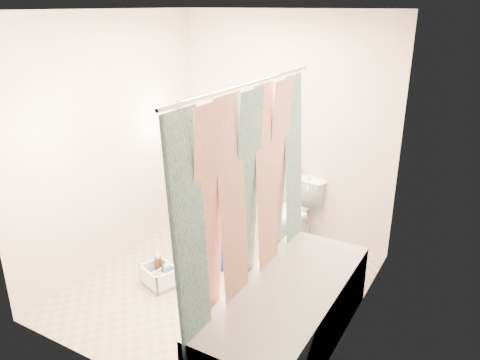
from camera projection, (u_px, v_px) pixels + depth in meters
The scene contains 14 objects.
floor at pixel (221, 285), 4.33m from camera, with size 2.60×2.60×0.00m, color tan.
ceiling at pixel (217, 10), 3.48m from camera, with size 2.40×2.60×0.02m, color silver.
wall_back at pixel (285, 128), 4.96m from camera, with size 2.40×0.02×2.40m, color beige.
wall_front at pixel (106, 221), 2.86m from camera, with size 2.40×0.02×2.40m, color beige.
wall_left at pixel (114, 142), 4.47m from camera, with size 0.02×2.60×2.40m, color beige.
wall_right at pixel (361, 189), 3.35m from camera, with size 0.02×2.60×2.40m, color beige.
bathtub at pixel (287, 314), 3.50m from camera, with size 0.70×1.75×0.50m.
curtain_rod at pixel (250, 84), 3.06m from camera, with size 0.02×0.02×1.90m, color silver.
shower_curtain at pixel (249, 213), 3.39m from camera, with size 0.06×1.75×1.80m, color white.
toilet at pixel (291, 214), 4.95m from camera, with size 0.40×0.71×0.72m, color white.
tank_lid at pixel (285, 211), 4.85m from camera, with size 0.44×0.19×0.03m, color white.
tank_internals at pixel (301, 177), 4.97m from camera, with size 0.17×0.08×0.24m.
plumber at pixel (220, 186), 4.42m from camera, with size 0.60×0.39×1.64m, color #1024A5.
cleaning_caddy at pixel (160, 277), 4.30m from camera, with size 0.37×0.33×0.24m.
Camera 1 is at (2.00, -3.13, 2.44)m, focal length 35.00 mm.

